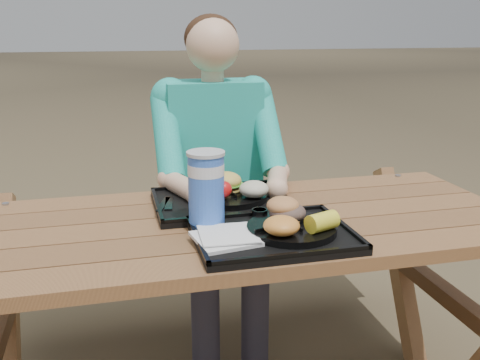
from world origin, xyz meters
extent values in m
cube|color=black|center=(0.05, -0.18, 0.76)|extent=(0.45, 0.35, 0.02)
cube|color=black|center=(-0.03, 0.14, 0.76)|extent=(0.45, 0.35, 0.02)
cylinder|color=black|center=(0.11, -0.19, 0.78)|extent=(0.26, 0.26, 0.02)
cylinder|color=black|center=(0.00, 0.15, 0.78)|extent=(0.26, 0.26, 0.02)
cube|color=white|center=(-0.09, -0.21, 0.78)|extent=(0.19, 0.19, 0.02)
cylinder|color=blue|center=(-0.12, -0.07, 0.88)|extent=(0.11, 0.11, 0.21)
cylinder|color=#340D05|center=(0.05, -0.06, 0.78)|extent=(0.05, 0.05, 0.03)
cylinder|color=yellow|center=(0.12, -0.07, 0.79)|extent=(0.05, 0.05, 0.03)
ellipsoid|color=gold|center=(0.06, -0.25, 0.82)|extent=(0.10, 0.10, 0.05)
cube|color=black|center=(-0.21, 0.15, 0.77)|extent=(0.04, 0.14, 0.01)
ellipsoid|color=#42150D|center=(-0.05, 0.10, 0.81)|extent=(0.08, 0.08, 0.03)
ellipsoid|color=beige|center=(0.07, 0.09, 0.82)|extent=(0.10, 0.10, 0.06)
camera|label=1|loc=(-0.39, -1.55, 1.34)|focal=40.00mm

